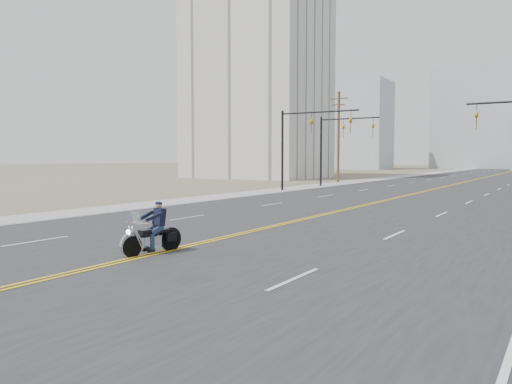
{
  "coord_description": "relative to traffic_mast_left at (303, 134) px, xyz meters",
  "views": [
    {
      "loc": [
        10.44,
        -6.32,
        2.9
      ],
      "look_at": [
        0.43,
        9.54,
        1.6
      ],
      "focal_mm": 35.0,
      "sensor_mm": 36.0,
      "label": 1
    }
  ],
  "objects": [
    {
      "name": "ground_plane",
      "position": [
        8.98,
        -32.0,
        -4.94
      ],
      "size": [
        400.0,
        400.0,
        0.0
      ],
      "primitive_type": "plane",
      "color": "#776D56",
      "rests_on": "ground"
    },
    {
      "name": "road",
      "position": [
        8.98,
        38.0,
        -4.93
      ],
      "size": [
        20.0,
        200.0,
        0.01
      ],
      "primitive_type": "cube",
      "color": "#303033",
      "rests_on": "ground"
    },
    {
      "name": "sidewalk_left",
      "position": [
        -2.52,
        38.0,
        -4.93
      ],
      "size": [
        3.0,
        200.0,
        0.01
      ],
      "primitive_type": "cube",
      "color": "#A5A5A0",
      "rests_on": "ground"
    },
    {
      "name": "traffic_mast_left",
      "position": [
        0.0,
        0.0,
        0.0
      ],
      "size": [
        7.1,
        0.26,
        7.0
      ],
      "color": "black",
      "rests_on": "ground"
    },
    {
      "name": "traffic_mast_far",
      "position": [
        -0.33,
        8.0,
        -0.06
      ],
      "size": [
        6.1,
        0.26,
        7.0
      ],
      "color": "black",
      "rests_on": "ground"
    },
    {
      "name": "utility_pole_left",
      "position": [
        -3.52,
        16.0,
        0.54
      ],
      "size": [
        2.2,
        0.3,
        10.5
      ],
      "color": "brown",
      "rests_on": "ground"
    },
    {
      "name": "apartment_block",
      "position": [
        -19.02,
        23.0,
        10.06
      ],
      "size": [
        18.0,
        14.0,
        30.0
      ],
      "primitive_type": "cube",
      "color": "silver",
      "rests_on": "ground"
    },
    {
      "name": "haze_bldg_a",
      "position": [
        -26.02,
        83.0,
        6.06
      ],
      "size": [
        14.0,
        12.0,
        22.0
      ],
      "primitive_type": "cube",
      "color": "#B7BCC6",
      "rests_on": "ground"
    },
    {
      "name": "haze_bldg_d",
      "position": [
        -3.02,
        108.0,
        8.06
      ],
      "size": [
        20.0,
        15.0,
        26.0
      ],
      "primitive_type": "cube",
      "color": "#ADB2B7",
      "rests_on": "ground"
    },
    {
      "name": "haze_bldg_f",
      "position": [
        -41.02,
        98.0,
        3.06
      ],
      "size": [
        12.0,
        12.0,
        16.0
      ],
      "primitive_type": "cube",
      "color": "#ADB2B7",
      "rests_on": "ground"
    },
    {
      "name": "motorcyclist",
      "position": [
        8.86,
        -27.46,
        -4.15
      ],
      "size": [
        1.18,
        2.13,
        1.57
      ],
      "primitive_type": null,
      "rotation": [
        0.0,
        0.0,
        2.98
      ],
      "color": "black",
      "rests_on": "ground"
    }
  ]
}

